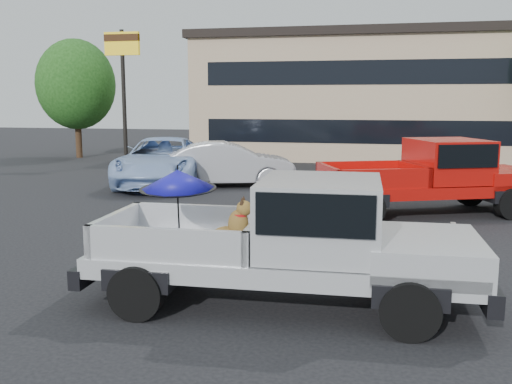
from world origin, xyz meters
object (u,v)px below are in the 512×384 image
at_px(silver_pickup, 303,236).
at_px(red_pickup, 441,173).
at_px(silver_sedan, 228,164).
at_px(blue_suv, 163,161).
at_px(tree_left, 76,85).
at_px(tree_back, 470,73).
at_px(motel_sign, 123,61).

xyz_separation_m(silver_pickup, red_pickup, (2.63, 7.53, 0.02)).
bearing_deg(silver_sedan, blue_suv, 77.25).
distance_m(tree_left, red_pickup, 20.49).
relative_size(tree_back, red_pickup, 1.13).
xyz_separation_m(tree_back, silver_pickup, (-5.86, -26.00, -3.36)).
bearing_deg(silver_pickup, tree_back, 75.88).
bearing_deg(red_pickup, tree_left, 123.76).
xyz_separation_m(silver_pickup, silver_sedan, (-4.06, 11.11, -0.29)).
relative_size(tree_back, silver_pickup, 1.24).
bearing_deg(tree_back, silver_sedan, -123.69).
bearing_deg(blue_suv, silver_sedan, -6.99).
relative_size(tree_back, silver_sedan, 1.53).
height_order(red_pickup, blue_suv, red_pickup).
distance_m(silver_pickup, red_pickup, 7.98).
xyz_separation_m(red_pickup, blue_suv, (-9.02, 3.41, -0.24)).
relative_size(motel_sign, silver_pickup, 1.05).
relative_size(motel_sign, blue_suv, 1.01).
bearing_deg(tree_left, silver_sedan, -38.07).
height_order(tree_left, silver_pickup, tree_left).
bearing_deg(tree_left, silver_pickup, -53.35).
xyz_separation_m(motel_sign, silver_pickup, (10.14, -16.00, -3.60)).
distance_m(tree_back, blue_suv, 19.74).
distance_m(tree_left, blue_suv, 11.55).
distance_m(tree_left, tree_back, 21.20).
relative_size(silver_sedan, blue_suv, 0.78).
height_order(silver_pickup, blue_suv, silver_pickup).
xyz_separation_m(tree_back, silver_sedan, (-9.93, -14.89, -3.65)).
xyz_separation_m(tree_back, blue_suv, (-12.26, -15.05, -3.59)).
distance_m(tree_back, silver_sedan, 18.26).
distance_m(motel_sign, red_pickup, 15.73).
bearing_deg(tree_back, silver_pickup, -102.71).
height_order(tree_left, silver_sedan, tree_left).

